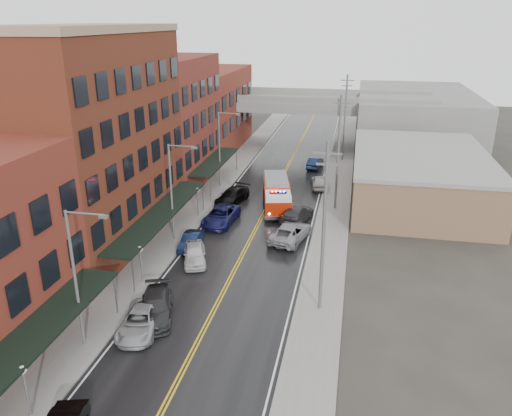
{
  "coord_description": "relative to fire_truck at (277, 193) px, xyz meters",
  "views": [
    {
      "loc": [
        8.81,
        -15.32,
        19.0
      ],
      "look_at": [
        0.45,
        25.95,
        3.0
      ],
      "focal_mm": 35.0,
      "sensor_mm": 36.0,
      "label": 1
    }
  ],
  "objects": [
    {
      "name": "parked_car_right_1",
      "position": [
        2.56,
        -3.36,
        -0.87
      ],
      "size": [
        3.35,
        5.89,
        1.61
      ],
      "primitive_type": "imported",
      "rotation": [
        0.0,
        0.0,
        2.93
      ],
      "color": "#28292B",
      "rests_on": "ground"
    },
    {
      "name": "sidewalk_right",
      "position": [
        6.26,
        -4.05,
        -1.6
      ],
      "size": [
        3.0,
        160.0,
        0.15
      ],
      "primitive_type": "cube",
      "color": "slate",
      "rests_on": "ground"
    },
    {
      "name": "globe_lamp_1",
      "position": [
        -7.44,
        -18.05,
        0.63
      ],
      "size": [
        0.44,
        0.44,
        3.12
      ],
      "color": "#59595B",
      "rests_on": "ground"
    },
    {
      "name": "brick_building_b",
      "position": [
        -14.34,
        -11.05,
        7.32
      ],
      "size": [
        9.0,
        20.0,
        18.0
      ],
      "primitive_type": "cube",
      "color": "#582417",
      "rests_on": "ground"
    },
    {
      "name": "brick_building_far",
      "position": [
        -14.34,
        23.95,
        4.32
      ],
      "size": [
        9.0,
        20.0,
        12.0
      ],
      "primitive_type": "cube",
      "color": "maroon",
      "rests_on": "ground"
    },
    {
      "name": "parked_car_left_7",
      "position": [
        -5.04,
        0.75,
        -0.89
      ],
      "size": [
        3.44,
        5.79,
        1.57
      ],
      "primitive_type": "imported",
      "rotation": [
        0.0,
        0.0,
        -0.24
      ],
      "color": "black",
      "rests_on": "ground"
    },
    {
      "name": "parked_car_right_3",
      "position": [
        2.66,
        16.31,
        -0.94
      ],
      "size": [
        2.05,
        4.64,
        1.48
      ],
      "primitive_type": "imported",
      "rotation": [
        0.0,
        0.0,
        3.03
      ],
      "color": "black",
      "rests_on": "ground"
    },
    {
      "name": "awning_2",
      "position": [
        -8.53,
        6.45,
        1.31
      ],
      "size": [
        2.6,
        13.0,
        3.09
      ],
      "color": "black",
      "rests_on": "ground"
    },
    {
      "name": "fire_truck",
      "position": [
        0.0,
        0.0,
        0.0
      ],
      "size": [
        4.76,
        8.86,
        3.1
      ],
      "rotation": [
        0.0,
        0.0,
        0.21
      ],
      "color": "#A21D07",
      "rests_on": "ground"
    },
    {
      "name": "globe_lamp_2",
      "position": [
        -7.44,
        -4.05,
        0.63
      ],
      "size": [
        0.44,
        0.44,
        3.12
      ],
      "color": "#59595B",
      "rests_on": "ground"
    },
    {
      "name": "street_lamp_0",
      "position": [
        -7.59,
        -26.05,
        3.51
      ],
      "size": [
        2.64,
        0.22,
        9.0
      ],
      "color": "#59595B",
      "rests_on": "ground"
    },
    {
      "name": "tan_building",
      "position": [
        14.96,
        5.95,
        0.82
      ],
      "size": [
        14.0,
        22.0,
        5.0
      ],
      "primitive_type": "cube",
      "color": "#815F45",
      "rests_on": "ground"
    },
    {
      "name": "parked_car_left_2",
      "position": [
        -5.06,
        -23.85,
        -0.98
      ],
      "size": [
        3.03,
        5.33,
        1.4
      ],
      "primitive_type": "imported",
      "rotation": [
        0.0,
        0.0,
        0.14
      ],
      "color": "#96999D",
      "rests_on": "ground"
    },
    {
      "name": "curb_left",
      "position": [
        -6.69,
        -4.05,
        -1.6
      ],
      "size": [
        0.3,
        160.0,
        0.15
      ],
      "primitive_type": "cube",
      "color": "gray",
      "rests_on": "ground"
    },
    {
      "name": "right_far_block",
      "position": [
        16.96,
        35.95,
        2.32
      ],
      "size": [
        18.0,
        30.0,
        8.0
      ],
      "primitive_type": "cube",
      "color": "slate",
      "rests_on": "ground"
    },
    {
      "name": "parked_car_left_5",
      "position": [
        -5.81,
        -11.25,
        -1.01
      ],
      "size": [
        1.5,
        4.06,
        1.33
      ],
      "primitive_type": "imported",
      "rotation": [
        0.0,
        0.0,
        0.02
      ],
      "color": "#0E1934",
      "rests_on": "ground"
    },
    {
      "name": "street_lamp_2",
      "position": [
        -7.59,
        5.95,
        3.51
      ],
      "size": [
        2.64,
        0.22,
        9.0
      ],
      "color": "#59595B",
      "rests_on": "ground"
    },
    {
      "name": "awning_0",
      "position": [
        -8.53,
        -30.05,
        1.31
      ],
      "size": [
        2.6,
        16.0,
        3.09
      ],
      "color": "black",
      "rests_on": "ground"
    },
    {
      "name": "parked_car_left_3",
      "position": [
        -4.64,
        -22.18,
        -0.91
      ],
      "size": [
        3.7,
        5.71,
        1.54
      ],
      "primitive_type": "imported",
      "rotation": [
        0.0,
        0.0,
        0.32
      ],
      "color": "#252527",
      "rests_on": "ground"
    },
    {
      "name": "street_lamp_1",
      "position": [
        -7.59,
        -10.05,
        3.51
      ],
      "size": [
        2.64,
        0.22,
        9.0
      ],
      "color": "#59595B",
      "rests_on": "ground"
    },
    {
      "name": "parked_car_right_0",
      "position": [
        2.56,
        -7.86,
        -0.88
      ],
      "size": [
        3.9,
        6.19,
        1.59
      ],
      "primitive_type": "imported",
      "rotation": [
        0.0,
        0.0,
        2.91
      ],
      "color": "gray",
      "rests_on": "ground"
    },
    {
      "name": "road",
      "position": [
        -1.04,
        -4.05,
        -1.67
      ],
      "size": [
        11.0,
        160.0,
        0.02
      ],
      "primitive_type": "cube",
      "color": "black",
      "rests_on": "ground"
    },
    {
      "name": "parked_car_right_2",
      "position": [
        3.96,
        7.75,
        -0.89
      ],
      "size": [
        2.47,
        4.81,
        1.57
      ],
      "primitive_type": "imported",
      "rotation": [
        0.0,
        0.0,
        3.28
      ],
      "color": "#B6B6B6",
      "rests_on": "ground"
    },
    {
      "name": "globe_lamp_0",
      "position": [
        -7.44,
        -32.05,
        0.63
      ],
      "size": [
        0.44,
        0.44,
        3.12
      ],
      "color": "#59595B",
      "rests_on": "ground"
    },
    {
      "name": "curb_right",
      "position": [
        4.61,
        -4.05,
        -1.6
      ],
      "size": [
        0.3,
        160.0,
        0.15
      ],
      "primitive_type": "cube",
      "color": "gray",
      "rests_on": "ground"
    },
    {
      "name": "utility_pole_0",
      "position": [
        6.16,
        -19.05,
        4.63
      ],
      "size": [
        1.8,
        0.24,
        12.0
      ],
      "color": "#59595B",
      "rests_on": "ground"
    },
    {
      "name": "parked_car_left_6",
      "position": [
        -4.71,
        -5.25,
        -0.88
      ],
      "size": [
        3.03,
        5.93,
        1.6
      ],
      "primitive_type": "imported",
      "rotation": [
        0.0,
        0.0,
        -0.07
      ],
      "color": "#121546",
      "rests_on": "ground"
    },
    {
      "name": "utility_pole_2",
      "position": [
        6.16,
        20.95,
        4.63
      ],
      "size": [
        1.8,
        0.24,
        12.0
      ],
      "color": "#59595B",
      "rests_on": "ground"
    },
    {
      "name": "brick_building_c",
      "position": [
        -14.34,
        6.45,
        5.82
      ],
      "size": [
        9.0,
        15.0,
        15.0
      ],
      "primitive_type": "cube",
      "color": "maroon",
      "rests_on": "ground"
    },
    {
      "name": "awning_1",
      "position": [
        -8.53,
        -11.05,
        1.31
      ],
      "size": [
        2.6,
        18.0,
        3.09
      ],
      "color": "black",
      "rests_on": "ground"
    },
    {
      "name": "utility_pole_1",
      "position": [
        6.16,
        0.95,
        4.63
      ],
      "size": [
        1.8,
        0.24,
        12.0
      ],
      "color": "#59595B",
      "rests_on": "ground"
    },
    {
      "name": "sidewalk_left",
      "position": [
        -8.34,
        -4.05,
        -1.6
      ],
      "size": [
        3.0,
        160.0,
        0.15
      ],
      "primitive_type": "cube",
      "color": "slate",
      "rests_on": "ground"
    },
    {
      "name": "overpass",
      "position": [
        -1.04,
        27.95,
        4.31
      ],
      "size": [
        40.0,
        10.0,
        7.5
      ],
      "color": "slate",
      "rests_on": "ground"
    },
    {
      "name": "parked_car_left_4",
      "position": [
        -4.64,
        -13.82,
        -0.91
      ],
      "size": [
        3.16,
        4.82,
        1.53
      ],
      "primitive_type": "imported",
      "rotation": [
        0.0,
        0.0,
        0.33
      ],
      "color": "silver",
      "rests_on": "ground"
    }
  ]
}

